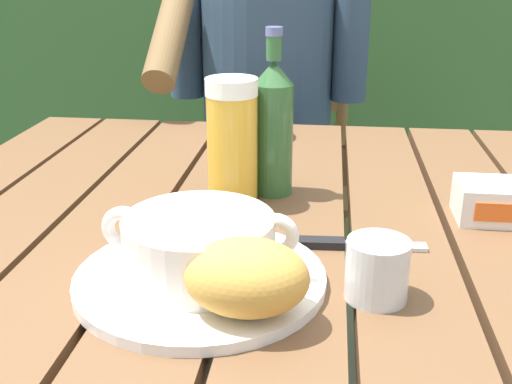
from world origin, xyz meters
name	(u,v)px	position (x,y,z in m)	size (l,w,h in m)	color
dining_table	(298,277)	(0.00, 0.00, 0.64)	(1.14, 0.97, 0.73)	brown
chair_near_diner	(272,169)	(-0.12, 0.92, 0.48)	(0.42, 0.47, 0.97)	brown
person_eating	(265,109)	(-0.12, 0.72, 0.71)	(0.48, 0.47, 1.20)	#2A3F54
serving_plate	(200,278)	(-0.10, -0.20, 0.74)	(0.27, 0.27, 0.01)	white
soup_bowl	(199,244)	(-0.10, -0.20, 0.78)	(0.21, 0.16, 0.07)	white
bread_roll	(246,277)	(-0.04, -0.27, 0.78)	(0.12, 0.09, 0.07)	gold
beer_glass	(232,142)	(-0.10, 0.04, 0.82)	(0.07, 0.07, 0.18)	gold
beer_bottle	(273,126)	(-0.05, 0.08, 0.83)	(0.06, 0.06, 0.24)	#2E5B2F
water_glass_small	(377,270)	(0.09, -0.21, 0.77)	(0.07, 0.07, 0.06)	silver
butter_tub	(497,201)	(0.26, 0.02, 0.76)	(0.11, 0.08, 0.05)	white
table_knife	(342,244)	(0.06, -0.09, 0.74)	(0.17, 0.03, 0.01)	silver
diner_bowl	(248,123)	(-0.12, 0.38, 0.76)	(0.15, 0.15, 0.05)	white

